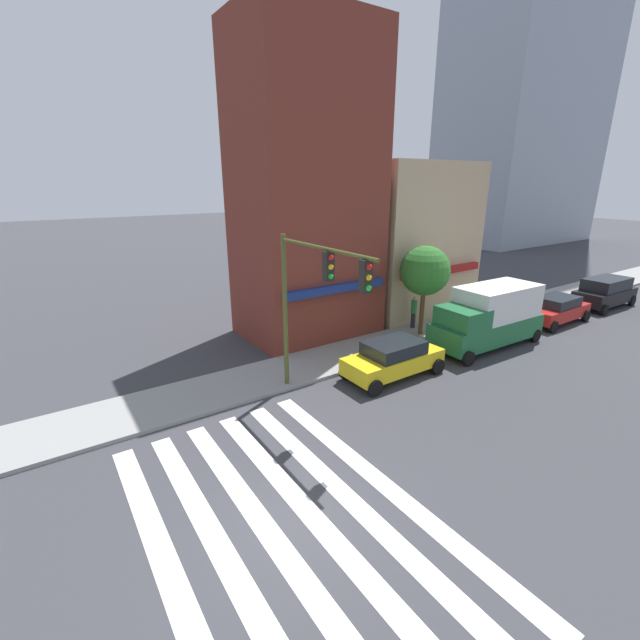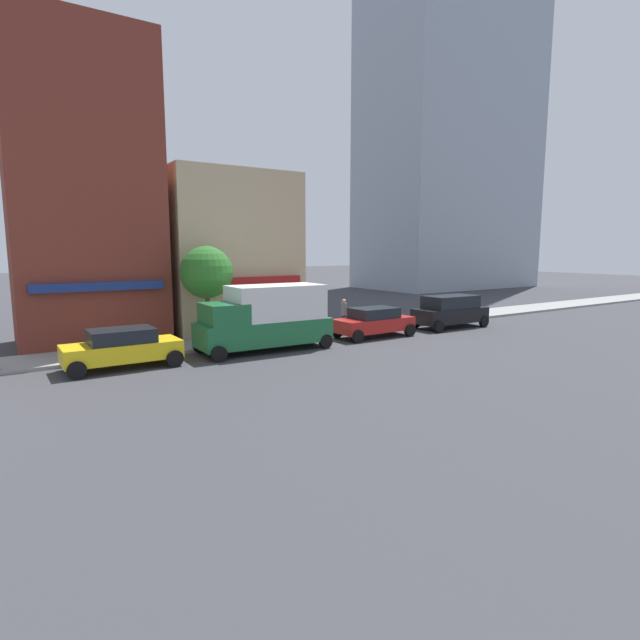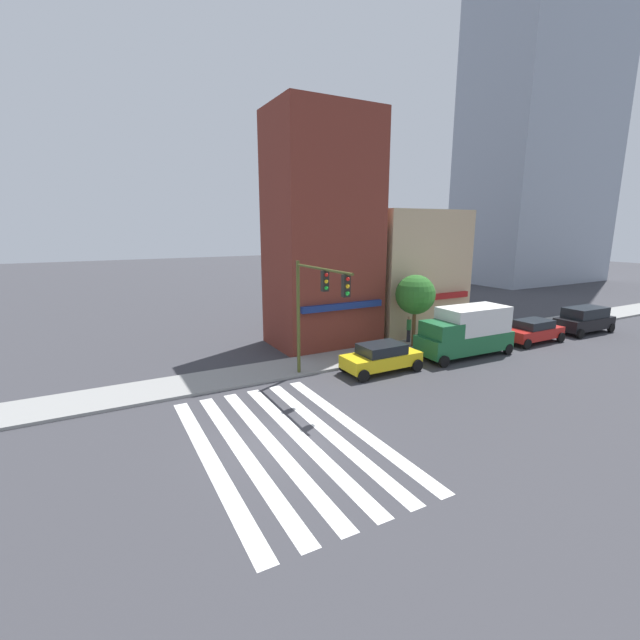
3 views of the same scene
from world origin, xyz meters
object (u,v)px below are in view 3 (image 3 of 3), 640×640
at_px(traffic_signal, 316,298).
at_px(pedestrian_green_top, 409,329).
at_px(street_tree, 415,295).
at_px(pedestrian_grey_coat, 504,323).
at_px(box_truck_green, 466,331).
at_px(sedan_yellow, 381,357).
at_px(sedan_red, 533,331).
at_px(suv_black, 584,319).

xyz_separation_m(traffic_signal, pedestrian_green_top, (9.25, 4.00, -3.40)).
height_order(traffic_signal, street_tree, traffic_signal).
xyz_separation_m(traffic_signal, pedestrian_grey_coat, (16.53, 2.24, -3.40)).
bearing_deg(box_truck_green, traffic_signal, -177.00).
bearing_deg(pedestrian_grey_coat, sedan_yellow, 101.58).
relative_size(sedan_red, suv_black, 0.93).
height_order(sedan_yellow, box_truck_green, box_truck_green).
bearing_deg(traffic_signal, sedan_red, 0.83).
bearing_deg(box_truck_green, pedestrian_green_top, 111.29).
height_order(box_truck_green, street_tree, street_tree).
relative_size(traffic_signal, pedestrian_green_top, 3.47).
distance_m(sedan_red, pedestrian_grey_coat, 2.08).
height_order(pedestrian_green_top, street_tree, street_tree).
bearing_deg(street_tree, traffic_signal, -161.00).
bearing_deg(traffic_signal, box_truck_green, 1.33).
xyz_separation_m(sedan_yellow, box_truck_green, (6.39, -0.00, 0.75)).
relative_size(box_truck_green, pedestrian_green_top, 3.54).
bearing_deg(sedan_red, pedestrian_green_top, 154.03).
bearing_deg(suv_black, box_truck_green, -178.50).
distance_m(traffic_signal, sedan_yellow, 5.57).
xyz_separation_m(suv_black, pedestrian_grey_coat, (-6.46, 2.00, 0.04)).
bearing_deg(suv_black, pedestrian_grey_coat, 164.32).
bearing_deg(street_tree, suv_black, -11.19).
relative_size(suv_black, pedestrian_green_top, 2.68).
xyz_separation_m(sedan_red, suv_black, (5.92, 0.00, 0.19)).
xyz_separation_m(box_truck_green, pedestrian_green_top, (-1.34, 3.76, -0.51)).
bearing_deg(suv_black, sedan_yellow, -178.50).
distance_m(traffic_signal, suv_black, 23.25).
distance_m(sedan_yellow, pedestrian_green_top, 6.30).
relative_size(sedan_yellow, sedan_red, 1.00).
height_order(sedan_yellow, street_tree, street_tree).
relative_size(sedan_red, street_tree, 0.94).
distance_m(box_truck_green, pedestrian_grey_coat, 6.29).
xyz_separation_m(box_truck_green, suv_black, (12.40, 0.00, -0.56)).
height_order(sedan_red, pedestrian_green_top, pedestrian_green_top).
height_order(sedan_yellow, pedestrian_grey_coat, pedestrian_grey_coat).
relative_size(sedan_yellow, box_truck_green, 0.70).
distance_m(traffic_signal, sedan_red, 17.45).
bearing_deg(pedestrian_green_top, sedan_yellow, 88.56).
height_order(box_truck_green, suv_black, box_truck_green).
xyz_separation_m(box_truck_green, street_tree, (-1.75, 2.80, 1.97)).
bearing_deg(box_truck_green, suv_black, 1.66).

